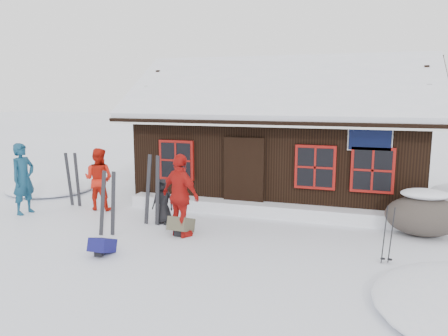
{
  "coord_description": "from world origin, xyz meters",
  "views": [
    {
      "loc": [
        4.01,
        -8.82,
        3.21
      ],
      "look_at": [
        0.51,
        1.86,
        1.3
      ],
      "focal_mm": 35.0,
      "sensor_mm": 36.0,
      "label": 1
    }
  ],
  "objects_px": {
    "boulder": "(423,215)",
    "ski_poles": "(388,236)",
    "skier_orange_left": "(99,179)",
    "skier_orange_right": "(181,196)",
    "ski_pair_left": "(108,205)",
    "backpack_olive": "(181,228)",
    "backpack_blue": "(102,248)",
    "skier_teal": "(23,179)",
    "skier_crouched": "(163,201)"
  },
  "relations": [
    {
      "from": "skier_crouched",
      "to": "backpack_olive",
      "type": "height_order",
      "value": "skier_crouched"
    },
    {
      "from": "skier_teal",
      "to": "boulder",
      "type": "bearing_deg",
      "value": -76.94
    },
    {
      "from": "backpack_blue",
      "to": "backpack_olive",
      "type": "bearing_deg",
      "value": 58.61
    },
    {
      "from": "skier_orange_right",
      "to": "boulder",
      "type": "relative_size",
      "value": 1.14
    },
    {
      "from": "skier_orange_left",
      "to": "skier_orange_right",
      "type": "xyz_separation_m",
      "value": [
        3.14,
        -1.47,
        0.08
      ]
    },
    {
      "from": "ski_poles",
      "to": "boulder",
      "type": "bearing_deg",
      "value": 67.46
    },
    {
      "from": "boulder",
      "to": "backpack_blue",
      "type": "height_order",
      "value": "boulder"
    },
    {
      "from": "skier_orange_right",
      "to": "skier_crouched",
      "type": "relative_size",
      "value": 1.67
    },
    {
      "from": "boulder",
      "to": "backpack_blue",
      "type": "xyz_separation_m",
      "value": [
        -6.28,
        -3.36,
        -0.36
      ]
    },
    {
      "from": "boulder",
      "to": "ski_poles",
      "type": "bearing_deg",
      "value": -112.54
    },
    {
      "from": "skier_orange_left",
      "to": "ski_poles",
      "type": "bearing_deg",
      "value": 160.92
    },
    {
      "from": "skier_crouched",
      "to": "ski_poles",
      "type": "bearing_deg",
      "value": -11.94
    },
    {
      "from": "skier_orange_right",
      "to": "backpack_blue",
      "type": "bearing_deg",
      "value": 80.99
    },
    {
      "from": "skier_teal",
      "to": "backpack_blue",
      "type": "bearing_deg",
      "value": -112.84
    },
    {
      "from": "boulder",
      "to": "skier_orange_right",
      "type": "bearing_deg",
      "value": -161.24
    },
    {
      "from": "ski_poles",
      "to": "skier_crouched",
      "type": "bearing_deg",
      "value": 168.6
    },
    {
      "from": "skier_teal",
      "to": "backpack_olive",
      "type": "distance_m",
      "value": 4.83
    },
    {
      "from": "ski_poles",
      "to": "ski_pair_left",
      "type": "bearing_deg",
      "value": -178.11
    },
    {
      "from": "skier_orange_left",
      "to": "ski_poles",
      "type": "xyz_separation_m",
      "value": [
        7.53,
        -1.73,
        -0.33
      ]
    },
    {
      "from": "boulder",
      "to": "backpack_blue",
      "type": "distance_m",
      "value": 7.13
    },
    {
      "from": "skier_orange_left",
      "to": "skier_orange_right",
      "type": "distance_m",
      "value": 3.46
    },
    {
      "from": "skier_teal",
      "to": "backpack_olive",
      "type": "xyz_separation_m",
      "value": [
        4.75,
        -0.33,
        -0.8
      ]
    },
    {
      "from": "ski_pair_left",
      "to": "skier_crouched",
      "type": "bearing_deg",
      "value": 50.28
    },
    {
      "from": "skier_teal",
      "to": "skier_orange_left",
      "type": "distance_m",
      "value": 1.95
    },
    {
      "from": "skier_orange_left",
      "to": "backpack_blue",
      "type": "xyz_separation_m",
      "value": [
        2.1,
        -3.05,
        -0.73
      ]
    },
    {
      "from": "backpack_olive",
      "to": "skier_orange_right",
      "type": "bearing_deg",
      "value": -62.49
    },
    {
      "from": "ski_pair_left",
      "to": "ski_poles",
      "type": "distance_m",
      "value": 6.01
    },
    {
      "from": "skier_teal",
      "to": "backpack_blue",
      "type": "distance_m",
      "value": 4.36
    },
    {
      "from": "skier_teal",
      "to": "ski_pair_left",
      "type": "height_order",
      "value": "skier_teal"
    },
    {
      "from": "ski_pair_left",
      "to": "ski_poles",
      "type": "xyz_separation_m",
      "value": [
        6.0,
        0.2,
        -0.18
      ]
    },
    {
      "from": "skier_teal",
      "to": "boulder",
      "type": "distance_m",
      "value": 10.14
    },
    {
      "from": "skier_orange_left",
      "to": "ski_poles",
      "type": "relative_size",
      "value": 1.5
    },
    {
      "from": "ski_poles",
      "to": "skier_teal",
      "type": "bearing_deg",
      "value": 175.55
    },
    {
      "from": "skier_orange_right",
      "to": "backpack_olive",
      "type": "xyz_separation_m",
      "value": [
        -0.06,
        0.13,
        -0.79
      ]
    },
    {
      "from": "ski_pair_left",
      "to": "ski_poles",
      "type": "relative_size",
      "value": 1.34
    },
    {
      "from": "backpack_blue",
      "to": "ski_pair_left",
      "type": "bearing_deg",
      "value": 115.49
    },
    {
      "from": "boulder",
      "to": "ski_poles",
      "type": "relative_size",
      "value": 1.43
    },
    {
      "from": "skier_crouched",
      "to": "skier_orange_left",
      "type": "bearing_deg",
      "value": 163.13
    },
    {
      "from": "boulder",
      "to": "ski_pair_left",
      "type": "relative_size",
      "value": 1.07
    },
    {
      "from": "boulder",
      "to": "ski_poles",
      "type": "height_order",
      "value": "ski_poles"
    },
    {
      "from": "skier_teal",
      "to": "skier_crouched",
      "type": "distance_m",
      "value": 4.0
    },
    {
      "from": "skier_orange_left",
      "to": "boulder",
      "type": "relative_size",
      "value": 1.04
    },
    {
      "from": "skier_teal",
      "to": "ski_poles",
      "type": "distance_m",
      "value": 9.24
    },
    {
      "from": "skier_crouched",
      "to": "backpack_blue",
      "type": "height_order",
      "value": "skier_crouched"
    },
    {
      "from": "skier_teal",
      "to": "backpack_blue",
      "type": "xyz_separation_m",
      "value": [
        3.77,
        -2.04,
        -0.83
      ]
    },
    {
      "from": "skier_orange_left",
      "to": "boulder",
      "type": "xyz_separation_m",
      "value": [
        8.37,
        0.31,
        -0.38
      ]
    },
    {
      "from": "skier_orange_left",
      "to": "backpack_blue",
      "type": "bearing_deg",
      "value": 118.36
    },
    {
      "from": "boulder",
      "to": "backpack_olive",
      "type": "height_order",
      "value": "boulder"
    },
    {
      "from": "ski_poles",
      "to": "backpack_olive",
      "type": "xyz_separation_m",
      "value": [
        -4.45,
        0.38,
        -0.38
      ]
    },
    {
      "from": "ski_pair_left",
      "to": "boulder",
      "type": "bearing_deg",
      "value": 10.06
    }
  ]
}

